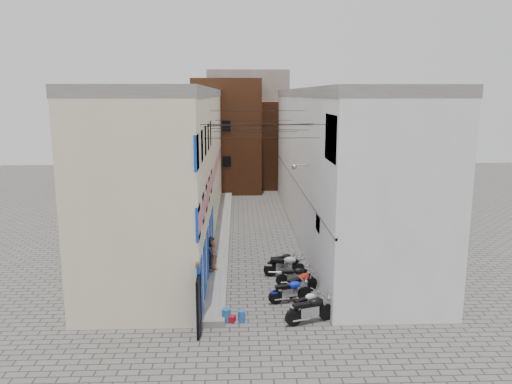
{
  "coord_description": "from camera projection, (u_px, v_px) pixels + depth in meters",
  "views": [
    {
      "loc": [
        -1.06,
        -17.5,
        8.65
      ],
      "look_at": [
        -0.0,
        11.28,
        3.0
      ],
      "focal_mm": 35.0,
      "sensor_mm": 36.0,
      "label": 1
    }
  ],
  "objects": [
    {
      "name": "water_jug_far",
      "position": [
        226.0,
        315.0,
        19.24
      ],
      "size": [
        0.45,
        0.45,
        0.53
      ],
      "primitive_type": "cylinder",
      "rotation": [
        0.0,
        0.0,
        0.43
      ],
      "color": "#205EA3",
      "rests_on": "ground"
    },
    {
      "name": "motorcycle_c",
      "position": [
        290.0,
        290.0,
        21.02
      ],
      "size": [
        2.0,
        1.07,
        1.1
      ],
      "primitive_type": null,
      "rotation": [
        0.0,
        0.0,
        -1.31
      ],
      "color": "#0C1FC2",
      "rests_on": "ground"
    },
    {
      "name": "overhead_wires",
      "position": [
        259.0,
        125.0,
        24.98
      ],
      "size": [
        5.8,
        13.02,
        1.32
      ],
      "color": "black",
      "rests_on": "ground"
    },
    {
      "name": "far_shopfront",
      "position": [
        250.0,
        182.0,
        43.34
      ],
      "size": [
        2.0,
        0.3,
        2.4
      ],
      "primitive_type": "cube",
      "color": "black",
      "rests_on": "ground"
    },
    {
      "name": "motorcycle_f",
      "position": [
        285.0,
        264.0,
        23.98
      ],
      "size": [
        2.15,
        0.87,
        1.21
      ],
      "primitive_type": null,
      "rotation": [
        0.0,
        0.0,
        -1.67
      ],
      "color": "#9B9C9F",
      "rests_on": "ground"
    },
    {
      "name": "building_far_brick_right",
      "position": [
        280.0,
        144.0,
        47.62
      ],
      "size": [
        5.0,
        6.0,
        8.0
      ],
      "primitive_type": "cube",
      "color": "brown",
      "rests_on": "ground"
    },
    {
      "name": "ground",
      "position": [
        267.0,
        327.0,
        18.86
      ],
      "size": [
        90.0,
        90.0,
        0.0
      ],
      "primitive_type": "plane",
      "color": "#5C5A56",
      "rests_on": "ground"
    },
    {
      "name": "building_far_brick_left",
      "position": [
        227.0,
        135.0,
        45.28
      ],
      "size": [
        6.0,
        6.0,
        10.0
      ],
      "primitive_type": "cube",
      "color": "brown",
      "rests_on": "ground"
    },
    {
      "name": "building_left",
      "position": [
        174.0,
        163.0,
        30.51
      ],
      "size": [
        5.1,
        27.0,
        9.0
      ],
      "color": "beige",
      "rests_on": "ground"
    },
    {
      "name": "building_right",
      "position": [
        335.0,
        162.0,
        30.92
      ],
      "size": [
        5.94,
        26.0,
        9.0
      ],
      "color": "silver",
      "rests_on": "ground"
    },
    {
      "name": "motorcycle_d",
      "position": [
        301.0,
        282.0,
        21.81
      ],
      "size": [
        1.94,
        1.67,
        1.14
      ],
      "primitive_type": null,
      "rotation": [
        0.0,
        0.0,
        -0.93
      ],
      "color": "#A71E0B",
      "rests_on": "ground"
    },
    {
      "name": "person_b",
      "position": [
        212.0,
        253.0,
        24.11
      ],
      "size": [
        0.85,
        0.96,
        1.67
      ],
      "primitive_type": "imported",
      "rotation": [
        0.0,
        0.0,
        1.26
      ],
      "color": "#333D4C",
      "rests_on": "plinth"
    },
    {
      "name": "plinth",
      "position": [
        223.0,
        232.0,
        31.51
      ],
      "size": [
        0.9,
        26.0,
        0.25
      ],
      "primitive_type": "cube",
      "color": "slate",
      "rests_on": "ground"
    },
    {
      "name": "water_jug_near",
      "position": [
        242.0,
        316.0,
        19.27
      ],
      "size": [
        0.32,
        0.32,
        0.44
      ],
      "primitive_type": "cylinder",
      "rotation": [
        0.0,
        0.0,
        0.15
      ],
      "color": "#2356B3",
      "rests_on": "ground"
    },
    {
      "name": "motorcycle_e",
      "position": [
        295.0,
        275.0,
        22.86
      ],
      "size": [
        1.79,
        0.67,
        1.02
      ],
      "primitive_type": null,
      "rotation": [
        0.0,
        0.0,
        -1.5
      ],
      "color": "black",
      "rests_on": "ground"
    },
    {
      "name": "red_crate",
      "position": [
        230.0,
        319.0,
        19.27
      ],
      "size": [
        0.47,
        0.41,
        0.25
      ],
      "primitive_type": "cube",
      "rotation": [
        0.0,
        0.0,
        -0.33
      ],
      "color": "#B40C1D",
      "rests_on": "ground"
    },
    {
      "name": "building_far_concrete",
      "position": [
        248.0,
        126.0,
        51.14
      ],
      "size": [
        8.0,
        5.0,
        11.0
      ],
      "primitive_type": "cube",
      "color": "slate",
      "rests_on": "ground"
    },
    {
      "name": "motorcycle_a",
      "position": [
        310.0,
        308.0,
        19.09
      ],
      "size": [
        2.17,
        1.26,
        1.2
      ],
      "primitive_type": null,
      "rotation": [
        0.0,
        0.0,
        -1.26
      ],
      "color": "black",
      "rests_on": "ground"
    },
    {
      "name": "person_a",
      "position": [
        213.0,
        255.0,
        24.03
      ],
      "size": [
        0.43,
        0.6,
        1.56
      ],
      "primitive_type": "imported",
      "rotation": [
        0.0,
        0.0,
        1.47
      ],
      "color": "brown",
      "rests_on": "plinth"
    },
    {
      "name": "motorcycle_b",
      "position": [
        307.0,
        302.0,
        19.84
      ],
      "size": [
        1.77,
        1.46,
        1.02
      ],
      "primitive_type": null,
      "rotation": [
        0.0,
        0.0,
        -0.97
      ],
      "color": "silver",
      "rests_on": "ground"
    },
    {
      "name": "motorcycle_g",
      "position": [
        283.0,
        261.0,
        24.85
      ],
      "size": [
        1.84,
        1.06,
        1.02
      ],
      "primitive_type": null,
      "rotation": [
        0.0,
        0.0,
        -1.26
      ],
      "color": "black",
      "rests_on": "ground"
    }
  ]
}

